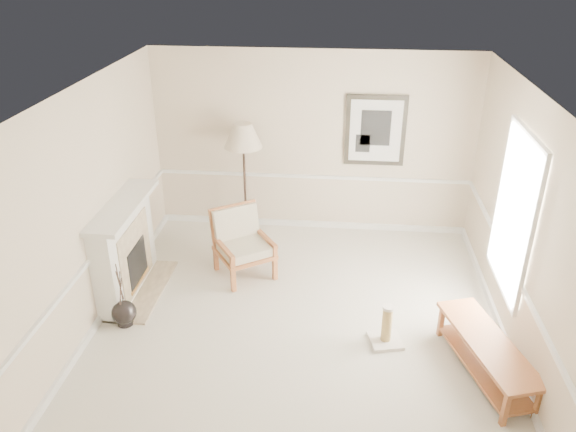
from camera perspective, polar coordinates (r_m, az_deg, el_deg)
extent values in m
plane|color=silver|center=(7.10, 1.00, -11.24)|extent=(5.50, 5.50, 0.00)
cube|color=beige|center=(8.85, 2.55, 7.36)|extent=(5.00, 0.04, 2.90)
cube|color=beige|center=(4.08, -2.21, -18.63)|extent=(5.00, 0.04, 2.90)
cube|color=beige|center=(6.95, -19.91, 0.20)|extent=(0.04, 5.50, 2.90)
cube|color=beige|center=(6.63, 23.17, -1.68)|extent=(0.04, 5.50, 2.90)
cube|color=white|center=(5.80, 1.22, 12.08)|extent=(5.00, 5.50, 0.04)
cube|color=white|center=(9.38, 2.38, -0.79)|extent=(4.95, 0.04, 0.10)
cube|color=white|center=(9.02, 2.48, 4.02)|extent=(4.95, 0.04, 0.05)
cube|color=white|center=(6.94, 22.07, 0.24)|extent=(0.03, 1.20, 1.80)
cube|color=white|center=(6.94, 21.99, 0.25)|extent=(0.05, 1.34, 1.94)
cube|color=black|center=(8.74, 8.87, 8.57)|extent=(0.92, 0.04, 1.10)
cube|color=white|center=(8.72, 8.88, 8.52)|extent=(0.78, 0.01, 0.96)
cube|color=black|center=(8.70, 8.90, 8.82)|extent=(0.45, 0.01, 0.55)
cube|color=white|center=(7.75, -16.29, -3.37)|extent=(0.28, 1.50, 1.25)
cube|color=white|center=(7.44, -16.56, 1.00)|extent=(0.46, 1.64, 0.06)
cube|color=#C6B28E|center=(7.73, -15.21, -3.92)|extent=(0.02, 1.05, 0.95)
cube|color=black|center=(7.79, -15.03, -4.75)|extent=(0.02, 0.62, 0.58)
cube|color=gold|center=(7.93, -14.78, -6.36)|extent=(0.01, 0.66, 0.05)
cube|color=#C6B28E|center=(8.00, -14.66, -7.24)|extent=(0.60, 1.50, 0.03)
sphere|color=black|center=(7.33, -16.32, -9.39)|extent=(0.30, 0.30, 0.30)
cylinder|color=black|center=(7.41, -16.19, -10.21)|extent=(0.20, 0.20, 0.09)
cylinder|color=black|center=(7.12, -16.72, -6.79)|extent=(0.03, 0.13, 0.48)
cylinder|color=black|center=(7.14, -16.68, -7.04)|extent=(0.03, 0.16, 0.39)
cylinder|color=black|center=(7.10, -16.76, -6.53)|extent=(0.02, 0.07, 0.57)
cube|color=#965030|center=(7.68, -5.58, -6.38)|extent=(0.08, 0.08, 0.39)
cube|color=#965030|center=(8.18, -7.33, -4.24)|extent=(0.08, 0.08, 0.39)
cube|color=#965030|center=(7.89, -1.34, -5.23)|extent=(0.08, 0.08, 0.39)
cube|color=#965030|center=(8.39, -3.31, -3.22)|extent=(0.08, 0.08, 0.39)
cube|color=#965030|center=(7.94, -4.43, -3.72)|extent=(0.99, 0.99, 0.05)
cube|color=#965030|center=(8.06, -5.46, -0.74)|extent=(0.69, 0.54, 0.56)
cube|color=#965030|center=(7.75, -6.61, -3.16)|extent=(0.45, 0.63, 0.05)
cube|color=#965030|center=(7.97, -2.40, -2.11)|extent=(0.45, 0.63, 0.05)
cube|color=white|center=(7.90, -4.46, -3.15)|extent=(0.91, 0.91, 0.12)
cube|color=white|center=(8.00, -5.30, -0.79)|extent=(0.66, 0.53, 0.50)
cylinder|color=black|center=(9.21, -4.22, -1.62)|extent=(0.30, 0.30, 0.03)
cylinder|color=black|center=(8.85, -4.40, 3.21)|extent=(0.04, 0.04, 1.67)
cone|color=beige|center=(8.56, -4.59, 8.17)|extent=(0.62, 0.62, 0.37)
cube|color=#965030|center=(6.56, 19.67, -12.01)|extent=(0.91, 1.64, 0.04)
cube|color=#965030|center=(6.75, 19.26, -14.11)|extent=(0.81, 1.51, 0.03)
cube|color=#965030|center=(6.18, 21.21, -17.86)|extent=(0.07, 0.07, 0.40)
cube|color=#965030|center=(6.35, 24.08, -17.05)|extent=(0.07, 0.07, 0.40)
cube|color=#965030|center=(7.10, 15.29, -10.29)|extent=(0.07, 0.07, 0.40)
cube|color=#965030|center=(7.25, 17.87, -9.82)|extent=(0.07, 0.07, 0.40)
cube|color=white|center=(6.95, 9.85, -12.38)|extent=(0.44, 0.44, 0.05)
cylinder|color=tan|center=(6.81, 10.00, -10.78)|extent=(0.12, 0.12, 0.44)
cylinder|color=white|center=(6.67, 10.16, -9.15)|extent=(0.14, 0.14, 0.04)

